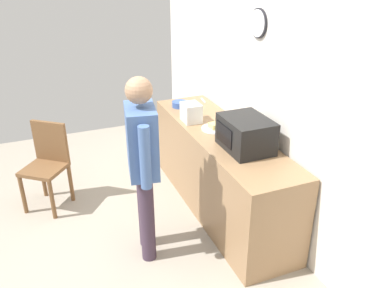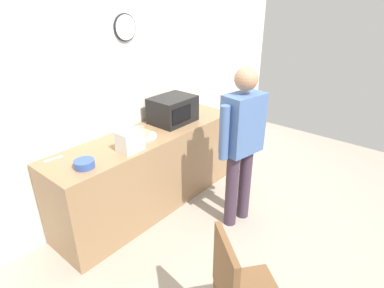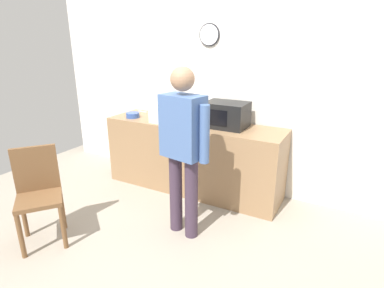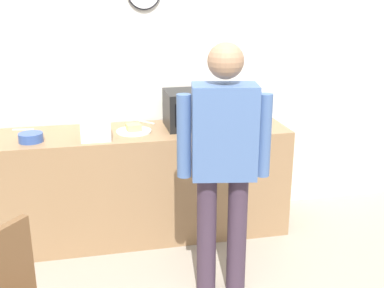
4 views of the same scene
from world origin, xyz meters
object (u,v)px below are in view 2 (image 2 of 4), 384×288
Objects in this scene: salad_bowl at (84,164)px; toaster at (130,141)px; fork_utensil at (137,127)px; spoon_utensil at (54,159)px; sandwich_plate at (143,135)px; microwave at (173,110)px; person_standing at (242,138)px.

salad_bowl is 0.82× the size of toaster.
fork_utensil is 1.00× the size of spoon_utensil.
toaster reaches higher than fork_utensil.
sandwich_plate is 0.78m from salad_bowl.
toaster is at bearing -165.99° from microwave.
sandwich_plate reaches higher than spoon_utensil.
toaster is at bearing -34.50° from spoon_utensil.
toaster is (-0.30, -0.14, 0.08)m from sandwich_plate.
spoon_utensil is 1.78m from person_standing.
fork_utensil is (0.14, 0.27, -0.01)m from sandwich_plate.
spoon_utensil is at bearing 145.50° from toaster.
toaster reaches higher than spoon_utensil.
toaster is 0.70m from spoon_utensil.
fork_utensil is at bearing 63.01° from sandwich_plate.
fork_utensil is at bearing 43.50° from toaster.
person_standing is at bearing -61.72° from sandwich_plate.
person_standing is (-0.04, -0.96, -0.07)m from microwave.
sandwich_plate is 1.63× the size of fork_utensil.
fork_utensil is at bearing 106.60° from person_standing.
salad_bowl is at bearing 174.44° from toaster.
microwave is 2.94× the size of fork_utensil.
microwave is 2.79× the size of salad_bowl.
fork_utensil is (-0.38, 0.21, -0.15)m from microwave.
microwave is 1.41m from spoon_utensil.
salad_bowl is 0.11× the size of person_standing.
person_standing reaches higher than toaster.
microwave is at bearing 14.01° from toaster.
sandwich_plate is 1.26× the size of toaster.
microwave reaches higher than sandwich_plate.
spoon_utensil is (-0.57, 0.39, -0.10)m from toaster.
sandwich_plate reaches higher than fork_utensil.
sandwich_plate is 1.63× the size of spoon_utensil.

